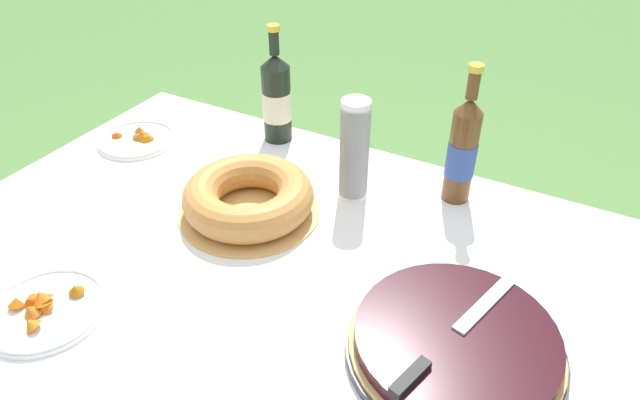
{
  "coord_description": "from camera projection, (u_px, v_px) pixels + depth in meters",
  "views": [
    {
      "loc": [
        0.5,
        -0.78,
        1.55
      ],
      "look_at": [
        -0.02,
        0.17,
        0.78
      ],
      "focal_mm": 32.0,
      "sensor_mm": 36.0,
      "label": 1
    }
  ],
  "objects": [
    {
      "name": "garden_table",
      "position": [
        293.0,
        286.0,
        1.28
      ],
      "size": [
        1.68,
        1.07,
        0.71
      ],
      "color": "brown",
      "rests_on": "ground_plane"
    },
    {
      "name": "tablecloth",
      "position": [
        293.0,
        270.0,
        1.25
      ],
      "size": [
        1.69,
        1.08,
        0.1
      ],
      "color": "white",
      "rests_on": "garden_table"
    },
    {
      "name": "serving_knife",
      "position": [
        449.0,
        340.0,
        0.99
      ],
      "size": [
        0.12,
        0.37,
        0.01
      ],
      "rotation": [
        0.0,
        0.0,
        1.3
      ],
      "color": "silver",
      "rests_on": "berry_tart"
    },
    {
      "name": "berry_tart",
      "position": [
        455.0,
        344.0,
        1.03
      ],
      "size": [
        0.4,
        0.4,
        0.06
      ],
      "color": "#38383D",
      "rests_on": "tablecloth"
    },
    {
      "name": "bundt_cake",
      "position": [
        249.0,
        197.0,
        1.37
      ],
      "size": [
        0.35,
        0.35,
        0.09
      ],
      "color": "tan",
      "rests_on": "tablecloth"
    },
    {
      "name": "cup_stack",
      "position": [
        355.0,
        151.0,
        1.37
      ],
      "size": [
        0.07,
        0.07,
        0.27
      ],
      "color": "white",
      "rests_on": "tablecloth"
    },
    {
      "name": "juice_bottle_red",
      "position": [
        277.0,
        98.0,
        1.62
      ],
      "size": [
        0.08,
        0.08,
        0.34
      ],
      "color": "black",
      "rests_on": "tablecloth"
    },
    {
      "name": "snack_plate_left",
      "position": [
        44.0,
        309.0,
        1.12
      ],
      "size": [
        0.23,
        0.23,
        0.06
      ],
      "color": "white",
      "rests_on": "tablecloth"
    },
    {
      "name": "snack_plate_near",
      "position": [
        137.0,
        139.0,
        1.67
      ],
      "size": [
        0.22,
        0.22,
        0.05
      ],
      "color": "white",
      "rests_on": "tablecloth"
    },
    {
      "name": "cider_bottle_amber",
      "position": [
        462.0,
        150.0,
        1.37
      ],
      "size": [
        0.07,
        0.07,
        0.35
      ],
      "color": "brown",
      "rests_on": "tablecloth"
    }
  ]
}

